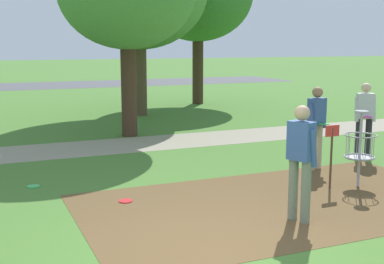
% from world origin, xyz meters
% --- Properties ---
extents(ground_plane, '(160.00, 160.00, 0.00)m').
position_xyz_m(ground_plane, '(0.00, 0.00, 0.00)').
color(ground_plane, '#47752D').
extents(dirt_tee_pad, '(6.58, 3.64, 0.01)m').
position_xyz_m(dirt_tee_pad, '(1.92, 1.47, 0.00)').
color(dirt_tee_pad, brown).
rests_on(dirt_tee_pad, ground).
extents(disc_golf_basket, '(0.98, 0.58, 1.39)m').
position_xyz_m(disc_golf_basket, '(3.67, 1.76, 0.75)').
color(disc_golf_basket, '#9E9EA3').
rests_on(disc_golf_basket, ground).
extents(player_foreground_watching, '(0.44, 0.50, 1.71)m').
position_xyz_m(player_foreground_watching, '(1.66, 0.61, 0.97)').
color(player_foreground_watching, slate).
rests_on(player_foreground_watching, ground).
extents(player_throwing, '(0.50, 0.44, 1.71)m').
position_xyz_m(player_throwing, '(3.80, 3.13, 0.97)').
color(player_throwing, tan).
rests_on(player_throwing, ground).
extents(player_waiting_left, '(0.49, 0.45, 1.71)m').
position_xyz_m(player_waiting_left, '(5.41, 3.54, 0.97)').
color(player_waiting_left, '#232328').
rests_on(player_waiting_left, ground).
extents(frisbee_near_basket, '(0.23, 0.23, 0.02)m').
position_xyz_m(frisbee_near_basket, '(-0.42, 2.52, 0.01)').
color(frisbee_near_basket, red).
rests_on(frisbee_near_basket, ground).
extents(frisbee_mid_grass, '(0.23, 0.23, 0.02)m').
position_xyz_m(frisbee_mid_grass, '(-1.72, 4.03, 0.01)').
color(frisbee_mid_grass, green).
rests_on(frisbee_mid_grass, ground).
extents(parking_lot_strip, '(36.00, 6.00, 0.01)m').
position_xyz_m(parking_lot_strip, '(0.00, 27.54, 0.00)').
color(parking_lot_strip, '#4C4C51').
rests_on(parking_lot_strip, ground).
extents(gravel_path, '(40.00, 1.97, 0.00)m').
position_xyz_m(gravel_path, '(0.00, 7.15, 0.00)').
color(gravel_path, gray).
rests_on(gravel_path, ground).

